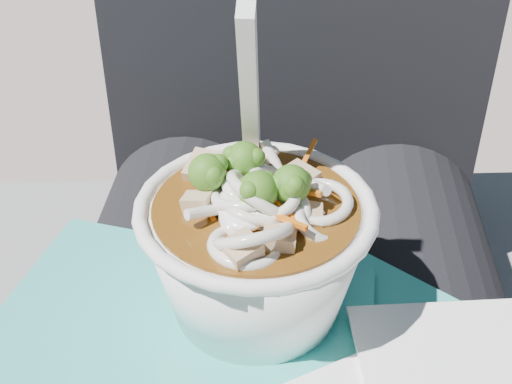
{
  "coord_description": "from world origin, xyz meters",
  "views": [
    {
      "loc": [
        0.0,
        -0.34,
        0.92
      ],
      "look_at": [
        -0.02,
        0.0,
        0.68
      ],
      "focal_mm": 50.0,
      "sensor_mm": 36.0,
      "label": 1
    }
  ],
  "objects": [
    {
      "name": "person_body",
      "position": [
        0.0,
        0.09,
        0.53
      ],
      "size": [
        0.34,
        0.94,
        0.98
      ],
      "color": "black",
      "rests_on": "ground"
    },
    {
      "name": "udon_bowl",
      "position": [
        -0.02,
        0.0,
        0.64
      ],
      "size": [
        0.18,
        0.18,
        0.2
      ],
      "color": "white",
      "rests_on": "plastic_bag"
    },
    {
      "name": "plastic_bag",
      "position": [
        -0.02,
        -0.05,
        0.58
      ],
      "size": [
        0.35,
        0.38,
        0.01
      ],
      "color": "#2AB0A5",
      "rests_on": "lap"
    }
  ]
}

